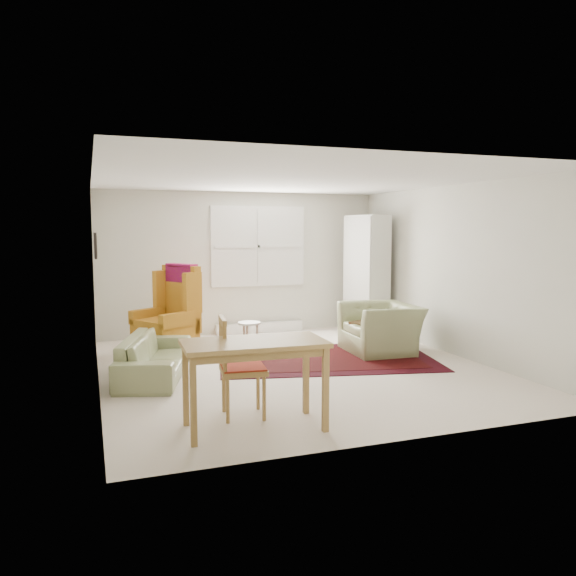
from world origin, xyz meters
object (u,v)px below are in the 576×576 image
object	(u,v)px
wingback_chair	(165,309)
stool	(249,337)
armchair	(381,323)
desk	(254,385)
cabinet	(367,274)
desk_chair	(243,367)
coffee_table	(375,337)
sofa	(155,349)

from	to	relation	value
wingback_chair	stool	distance (m)	1.34
armchair	desk	distance (m)	3.69
stool	cabinet	size ratio (longest dim) A/B	0.22
cabinet	desk_chair	distance (m)	4.93
armchair	coffee_table	size ratio (longest dim) A/B	1.95
wingback_chair	desk_chair	world-z (taller)	wingback_chair
cabinet	desk	size ratio (longest dim) A/B	1.60
cabinet	armchair	bearing A→B (deg)	-117.61
sofa	desk_chair	distance (m)	1.95
wingback_chair	desk_chair	bearing A→B (deg)	-26.95
stool	desk	size ratio (longest dim) A/B	0.35
sofa	armchair	size ratio (longest dim) A/B	1.58
armchair	stool	xyz separation A→B (m)	(-1.86, 0.70, -0.21)
wingback_chair	cabinet	distance (m)	3.66
armchair	coffee_table	xyz separation A→B (m)	(-0.09, -0.01, -0.20)
sofa	desk	bearing A→B (deg)	-146.83
desk	coffee_table	bearing A→B (deg)	43.69
armchair	stool	size ratio (longest dim) A/B	2.45
cabinet	desk_chair	world-z (taller)	cabinet
coffee_table	cabinet	distance (m)	1.84
desk	desk_chair	xyz separation A→B (m)	(-0.01, 0.37, 0.08)
desk	armchair	bearing A→B (deg)	42.81
desk	cabinet	bearing A→B (deg)	51.02
armchair	wingback_chair	distance (m)	3.25
sofa	cabinet	size ratio (longest dim) A/B	0.85
coffee_table	desk_chair	distance (m)	3.39
sofa	stool	distance (m)	1.82
armchair	desk_chair	xyz separation A→B (m)	(-2.72, -2.14, 0.06)
wingback_chair	coffee_table	xyz separation A→B (m)	(2.98, -1.07, -0.43)
armchair	wingback_chair	world-z (taller)	wingback_chair
wingback_chair	cabinet	xyz separation A→B (m)	(3.62, 0.45, 0.38)
sofa	coffee_table	bearing A→B (deg)	-68.36
stool	cabinet	bearing A→B (deg)	18.79
wingback_chair	coffee_table	bearing A→B (deg)	37.09
sofa	coffee_table	distance (m)	3.30
wingback_chair	stool	world-z (taller)	wingback_chair
coffee_table	desk_chair	bearing A→B (deg)	-140.94
cabinet	desk	bearing A→B (deg)	-136.72
stool	cabinet	world-z (taller)	cabinet
coffee_table	desk_chair	xyz separation A→B (m)	(-2.63, -2.13, 0.26)
coffee_table	desk_chair	world-z (taller)	desk_chair
desk_chair	stool	bearing A→B (deg)	-9.88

